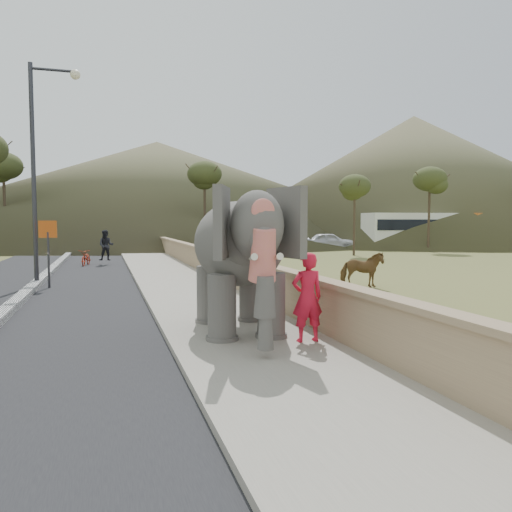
{
  "coord_description": "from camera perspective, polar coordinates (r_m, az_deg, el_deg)",
  "views": [
    {
      "loc": [
        -2.6,
        -4.68,
        2.37
      ],
      "look_at": [
        0.2,
        4.53,
        1.7
      ],
      "focal_mm": 35.0,
      "sensor_mm": 36.0,
      "label": 1
    }
  ],
  "objects": [
    {
      "name": "median",
      "position": [
        15.04,
        -26.0,
        -5.07
      ],
      "size": [
        0.35,
        120.0,
        0.22
      ],
      "primitive_type": "cube",
      "color": "black",
      "rests_on": "ground"
    },
    {
      "name": "bus_white",
      "position": [
        46.08,
        18.67,
        2.73
      ],
      "size": [
        11.06,
        2.78,
        3.1
      ],
      "primitive_type": "cube",
      "rotation": [
        0.0,
        0.0,
        1.55
      ],
      "color": "white",
      "rests_on": "ground"
    },
    {
      "name": "road",
      "position": [
        15.06,
        -25.98,
        -5.43
      ],
      "size": [
        7.0,
        120.0,
        0.03
      ],
      "primitive_type": "cube",
      "color": "black",
      "rests_on": "ground"
    },
    {
      "name": "trees",
      "position": [
        32.34,
        -11.86,
        6.81
      ],
      "size": [
        48.96,
        43.75,
        9.33
      ],
      "color": "#473828",
      "rests_on": "ground"
    },
    {
      "name": "elephant_and_man",
      "position": [
        10.18,
        -1.96,
        -0.78
      ],
      "size": [
        2.32,
        3.93,
        2.77
      ],
      "color": "#615D58",
      "rests_on": "ground"
    },
    {
      "name": "lamppost",
      "position": [
        19.9,
        -23.25,
        10.88
      ],
      "size": [
        1.76,
        0.36,
        8.0
      ],
      "color": "#2E2E33",
      "rests_on": "ground"
    },
    {
      "name": "cow",
      "position": [
        18.33,
        11.99,
        -1.52
      ],
      "size": [
        1.67,
        1.31,
        1.29
      ],
      "primitive_type": "imported",
      "rotation": [
        0.0,
        0.0,
        1.1
      ],
      "color": "brown",
      "rests_on": "ground"
    },
    {
      "name": "ground",
      "position": [
        5.85,
        11.82,
        -19.96
      ],
      "size": [
        160.0,
        160.0,
        0.0
      ],
      "primitive_type": "plane",
      "color": "olive",
      "rests_on": "ground"
    },
    {
      "name": "hill_right",
      "position": [
        68.81,
        17.46,
        8.47
      ],
      "size": [
        56.0,
        56.0,
        16.0
      ],
      "primitive_type": "cone",
      "color": "brown",
      "rests_on": "ground"
    },
    {
      "name": "bus_orange",
      "position": [
        51.89,
        26.4,
        2.64
      ],
      "size": [
        11.28,
        4.96,
        3.1
      ],
      "primitive_type": "cube",
      "rotation": [
        0.0,
        0.0,
        1.8
      ],
      "color": "orange",
      "rests_on": "ground"
    },
    {
      "name": "walkway",
      "position": [
        15.08,
        -6.82,
        -4.81
      ],
      "size": [
        3.0,
        120.0,
        0.15
      ],
      "primitive_type": "cube",
      "color": "#9E9687",
      "rests_on": "ground"
    },
    {
      "name": "hill_far",
      "position": [
        75.21,
        -11.19,
        7.41
      ],
      "size": [
        80.0,
        80.0,
        14.0
      ],
      "primitive_type": "cone",
      "color": "brown",
      "rests_on": "ground"
    },
    {
      "name": "signboard",
      "position": [
        18.95,
        -22.67,
        1.46
      ],
      "size": [
        0.6,
        0.08,
        2.4
      ],
      "color": "#2D2D33",
      "rests_on": "ground"
    },
    {
      "name": "parapet",
      "position": [
        15.39,
        -0.77,
        -2.82
      ],
      "size": [
        0.3,
        120.0,
        1.1
      ],
      "primitive_type": "cube",
      "color": "tan",
      "rests_on": "ground"
    },
    {
      "name": "distant_car",
      "position": [
        42.48,
        8.42,
        1.69
      ],
      "size": [
        4.51,
        2.68,
        1.44
      ],
      "primitive_type": "imported",
      "rotation": [
        0.0,
        0.0,
        1.32
      ],
      "color": "silver",
      "rests_on": "ground"
    },
    {
      "name": "motorcyclist",
      "position": [
        28.15,
        -17.75,
        0.52
      ],
      "size": [
        1.93,
        1.69,
        1.91
      ],
      "color": "#9B220E",
      "rests_on": "ground"
    }
  ]
}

